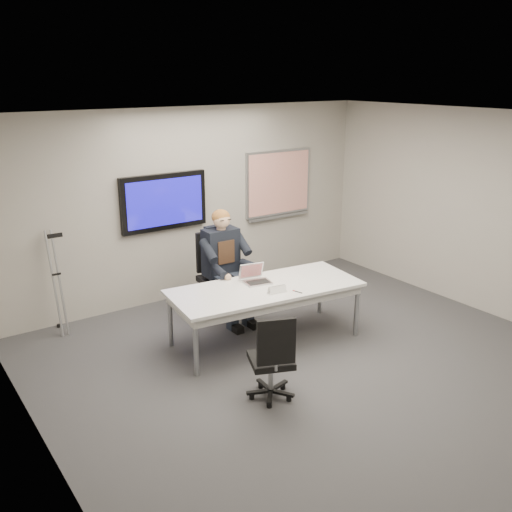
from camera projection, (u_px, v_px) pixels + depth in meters
floor at (325, 371)px, 6.50m from camera, size 6.00×6.00×0.02m
ceiling at (335, 120)px, 5.64m from camera, size 6.00×6.00×0.02m
wall_back at (194, 204)px, 8.42m from camera, size 6.00×0.02×2.80m
wall_left at (42, 321)px, 4.44m from camera, size 0.02×6.00×2.80m
wall_right at (496, 216)px, 7.71m from camera, size 0.02×6.00×2.80m
conference_table at (265, 293)px, 7.05m from camera, size 2.47×1.26×0.73m
tv_display at (164, 202)px, 8.07m from camera, size 1.30×0.09×0.80m
whiteboard at (279, 184)px, 9.20m from camera, size 1.25×0.08×1.10m
office_chair_far at (219, 289)px, 7.96m from camera, size 0.59×0.59×1.16m
office_chair_near at (272, 373)px, 5.86m from camera, size 0.60×0.60×0.97m
seated_person at (229, 278)px, 7.66m from camera, size 0.48×0.81×1.52m
crutch at (57, 281)px, 7.28m from camera, size 0.46×0.72×1.46m
laptop at (255, 277)px, 7.17m from camera, size 0.36×0.36×0.23m
name_tent at (277, 289)px, 6.82m from camera, size 0.23×0.09×0.09m
pen at (297, 292)px, 6.84m from camera, size 0.05×0.14×0.01m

